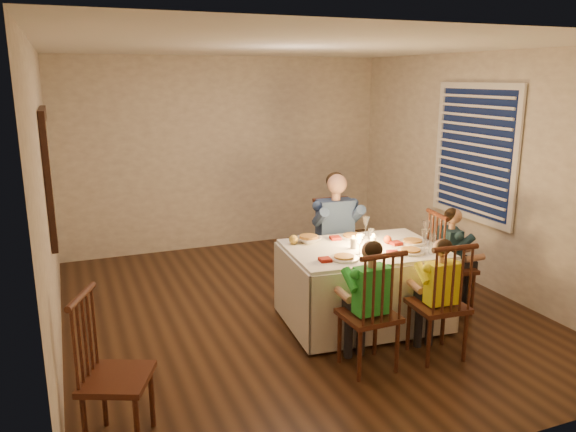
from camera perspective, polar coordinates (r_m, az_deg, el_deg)
name	(u,v)px	position (r m, az deg, el deg)	size (l,w,h in m)	color
ground	(296,309)	(5.86, 0.85, -9.47)	(5.00, 5.00, 0.00)	black
wall_left	(47,205)	(5.06, -23.29, 1.04)	(0.02, 5.00, 2.60)	beige
wall_right	(481,171)	(6.67, 19.05, 4.31)	(0.02, 5.00, 2.60)	beige
wall_back	(226,154)	(7.81, -6.31, 6.31)	(4.50, 0.02, 2.60)	beige
ceiling	(297,47)	(5.38, 0.95, 16.83)	(5.00, 5.00, 0.00)	white
dining_table	(363,270)	(5.42, 7.65, -5.41)	(1.55, 1.18, 0.73)	white
chair_adult	(335,292)	(6.34, 4.76, -7.66)	(0.43, 0.41, 1.04)	#34140E
chair_near_left	(367,367)	(4.85, 8.02, -14.95)	(0.43, 0.41, 1.04)	#34140E
chair_near_right	(434,355)	(5.14, 14.66, -13.51)	(0.43, 0.41, 1.04)	#34140E
chair_end	(447,310)	(6.08, 15.89, -9.15)	(0.43, 0.41, 1.04)	#34140E
adult	(335,292)	(6.34, 4.76, -7.66)	(0.51, 0.47, 1.34)	#334680
child_green	(367,367)	(4.85, 8.02, -14.95)	(0.37, 0.34, 1.09)	green
child_yellow	(434,355)	(5.14, 14.66, -13.51)	(0.34, 0.31, 1.05)	#FFF61B
child_teal	(447,310)	(6.08, 15.89, -9.15)	(0.36, 0.33, 1.08)	#1B3543
setting_adult	(352,237)	(5.65, 6.52, -2.13)	(0.26, 0.26, 0.02)	silver
setting_green	(344,258)	(4.99, 5.72, -4.29)	(0.26, 0.26, 0.02)	silver
setting_yellow	(411,251)	(5.27, 12.34, -3.54)	(0.26, 0.26, 0.02)	silver
setting_teal	(413,242)	(5.57, 12.54, -2.61)	(0.26, 0.26, 0.02)	silver
candle_left	(353,243)	(5.29, 6.65, -2.79)	(0.06, 0.06, 0.10)	white
candle_right	(373,242)	(5.38, 8.67, -2.59)	(0.06, 0.06, 0.10)	white
squash	(294,240)	(5.40, 0.56, -2.41)	(0.09, 0.09, 0.09)	gold
orange_fruit	(388,240)	(5.50, 10.09, -2.38)	(0.08, 0.08, 0.08)	#DB4812
serving_bowl	(309,240)	(5.46, 2.10, -2.42)	(0.22, 0.22, 0.06)	silver
wall_mirror	(49,175)	(5.32, -23.11, 3.84)	(0.06, 0.95, 1.15)	black
window_blinds	(474,153)	(6.69, 18.35, 6.13)	(0.07, 1.34, 1.54)	#0D1634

